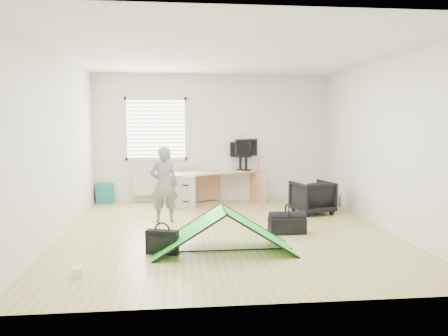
{
  "coord_description": "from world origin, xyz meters",
  "views": [
    {
      "loc": [
        -0.73,
        -6.6,
        1.69
      ],
      "look_at": [
        0.0,
        0.4,
        0.95
      ],
      "focal_mm": 35.0,
      "sensor_mm": 36.0,
      "label": 1
    }
  ],
  "objects": [
    {
      "name": "back_wall",
      "position": [
        0.0,
        2.75,
        1.35
      ],
      "size": [
        5.0,
        0.02,
        2.7
      ],
      "primitive_type": "cube",
      "color": "silver",
      "rests_on": "ground"
    },
    {
      "name": "radiator",
      "position": [
        -1.2,
        2.67,
        0.45
      ],
      "size": [
        1.0,
        0.12,
        0.6
      ],
      "primitive_type": "cube",
      "color": "silver",
      "rests_on": "back_wall"
    },
    {
      "name": "kite",
      "position": [
        -0.15,
        -1.05,
        0.28
      ],
      "size": [
        1.83,
        0.81,
        0.57
      ],
      "primitive_type": null,
      "rotation": [
        0.0,
        0.0,
        -0.0
      ],
      "color": "#15DF2C",
      "rests_on": "ground"
    },
    {
      "name": "tote_bag",
      "position": [
        -2.28,
        2.62,
        0.21
      ],
      "size": [
        0.35,
        0.16,
        0.41
      ],
      "primitive_type": "cube",
      "rotation": [
        0.0,
        0.0,
        -0.01
      ],
      "color": "#1D757E",
      "rests_on": "ground"
    },
    {
      "name": "laptop_bag",
      "position": [
        -0.95,
        -1.07,
        0.16
      ],
      "size": [
        0.43,
        0.24,
        0.31
      ],
      "primitive_type": "cube",
      "rotation": [
        0.0,
        0.0,
        -0.3
      ],
      "color": "black",
      "rests_on": "ground"
    },
    {
      "name": "desk",
      "position": [
        -0.02,
        2.39,
        0.33
      ],
      "size": [
        2.04,
        1.32,
        0.67
      ],
      "primitive_type": "cube",
      "rotation": [
        0.0,
        0.0,
        0.39
      ],
      "color": "tan",
      "rests_on": "ground"
    },
    {
      "name": "office_chair",
      "position": [
        1.73,
        1.18,
        0.31
      ],
      "size": [
        0.8,
        0.81,
        0.61
      ],
      "primitive_type": "imported",
      "rotation": [
        0.0,
        0.0,
        3.39
      ],
      "color": "black",
      "rests_on": "ground"
    },
    {
      "name": "monitor_left",
      "position": [
        0.58,
        2.59,
        0.89
      ],
      "size": [
        0.47,
        0.28,
        0.44
      ],
      "primitive_type": "cube",
      "rotation": [
        0.0,
        0.0,
        -0.41
      ],
      "color": "black",
      "rests_on": "desk"
    },
    {
      "name": "keyboard",
      "position": [
        0.36,
        2.3,
        0.68
      ],
      "size": [
        0.46,
        0.24,
        0.02
      ],
      "primitive_type": "cube",
      "rotation": [
        0.0,
        0.0,
        -0.23
      ],
      "color": "beige",
      "rests_on": "desk"
    },
    {
      "name": "filing_cabinet",
      "position": [
        -0.61,
        2.02,
        0.33
      ],
      "size": [
        0.47,
        0.6,
        0.65
      ],
      "primitive_type": "cube",
      "rotation": [
        0.0,
        0.0,
        -0.09
      ],
      "color": "#B0B3B6",
      "rests_on": "ground"
    },
    {
      "name": "storage_crate",
      "position": [
        2.22,
        1.89,
        0.13
      ],
      "size": [
        0.47,
        0.34,
        0.26
      ],
      "primitive_type": "cube",
      "rotation": [
        0.0,
        0.0,
        0.04
      ],
      "color": "#B4B8BD",
      "rests_on": "ground"
    },
    {
      "name": "person",
      "position": [
        -0.98,
        0.77,
        0.64
      ],
      "size": [
        0.49,
        0.34,
        1.28
      ],
      "primitive_type": "imported",
      "rotation": [
        0.0,
        0.0,
        3.22
      ],
      "color": "slate",
      "rests_on": "ground"
    },
    {
      "name": "monitor_right",
      "position": [
        0.7,
        2.54,
        0.91
      ],
      "size": [
        0.52,
        0.28,
        0.49
      ],
      "primitive_type": "cube",
      "rotation": [
        0.0,
        0.0,
        0.36
      ],
      "color": "black",
      "rests_on": "desk"
    },
    {
      "name": "thermos",
      "position": [
        0.92,
        2.44,
        0.8
      ],
      "size": [
        0.1,
        0.1,
        0.27
      ],
      "primitive_type": "cylinder",
      "rotation": [
        0.0,
        0.0,
        0.34
      ],
      "color": "#B96771",
      "rests_on": "desk"
    },
    {
      "name": "ground",
      "position": [
        0.0,
        0.0,
        0.0
      ],
      "size": [
        5.5,
        5.5,
        0.0
      ],
      "primitive_type": "plane",
      "color": "tan",
      "rests_on": "ground"
    },
    {
      "name": "duffel_bag",
      "position": [
        0.91,
        -0.2,
        0.12
      ],
      "size": [
        0.55,
        0.28,
        0.24
      ],
      "primitive_type": "cube",
      "rotation": [
        0.0,
        0.0,
        -0.01
      ],
      "color": "black",
      "rests_on": "ground"
    },
    {
      "name": "window",
      "position": [
        -1.2,
        2.71,
        1.55
      ],
      "size": [
        1.2,
        0.06,
        1.2
      ],
      "primitive_type": "cube",
      "color": "silver",
      "rests_on": "back_wall"
    },
    {
      "name": "white_box",
      "position": [
        -1.85,
        -1.82,
        0.05
      ],
      "size": [
        0.13,
        0.13,
        0.1
      ],
      "primitive_type": "cube",
      "rotation": [
        0.0,
        0.0,
        0.3
      ],
      "color": "silver",
      "rests_on": "ground"
    }
  ]
}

